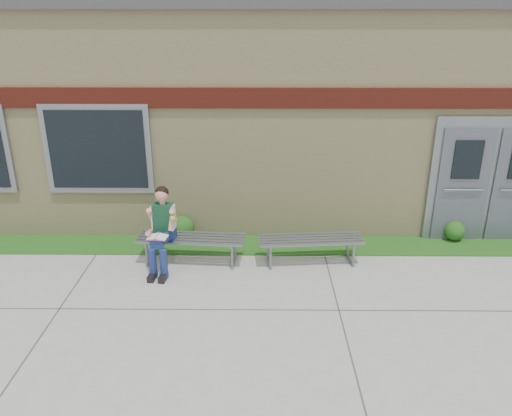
{
  "coord_description": "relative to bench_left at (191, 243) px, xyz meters",
  "views": [
    {
      "loc": [
        -0.13,
        -5.58,
        3.96
      ],
      "look_at": [
        -0.19,
        1.7,
        1.09
      ],
      "focal_mm": 35.0,
      "sensor_mm": 36.0,
      "label": 1
    }
  ],
  "objects": [
    {
      "name": "ground",
      "position": [
        1.28,
        -1.96,
        -0.36
      ],
      "size": [
        80.0,
        80.0,
        0.0
      ],
      "primitive_type": "plane",
      "color": "#9E9E99",
      "rests_on": "ground"
    },
    {
      "name": "grass_strip",
      "position": [
        1.28,
        0.64,
        -0.35
      ],
      "size": [
        16.0,
        0.8,
        0.02
      ],
      "primitive_type": "cube",
      "color": "#165319",
      "rests_on": "ground"
    },
    {
      "name": "school_building",
      "position": [
        1.28,
        4.02,
        1.75
      ],
      "size": [
        16.2,
        6.22,
        4.2
      ],
      "color": "beige",
      "rests_on": "ground"
    },
    {
      "name": "bench_left",
      "position": [
        0.0,
        0.0,
        0.0
      ],
      "size": [
        1.81,
        0.63,
        0.46
      ],
      "rotation": [
        0.0,
        0.0,
        -0.07
      ],
      "color": "slate",
      "rests_on": "ground"
    },
    {
      "name": "bench_right",
      "position": [
        2.0,
        0.0,
        -0.01
      ],
      "size": [
        1.76,
        0.62,
        0.45
      ],
      "rotation": [
        0.0,
        0.0,
        0.08
      ],
      "color": "slate",
      "rests_on": "ground"
    },
    {
      "name": "girl",
      "position": [
        -0.43,
        -0.21,
        0.36
      ],
      "size": [
        0.49,
        0.85,
        1.38
      ],
      "rotation": [
        0.0,
        0.0,
        -0.12
      ],
      "color": "navy",
      "rests_on": "ground"
    },
    {
      "name": "shrub_mid",
      "position": [
        -0.29,
        0.89,
        -0.11
      ],
      "size": [
        0.45,
        0.45,
        0.45
      ],
      "primitive_type": "sphere",
      "color": "#165319",
      "rests_on": "grass_strip"
    },
    {
      "name": "shrub_east",
      "position": [
        4.74,
        0.89,
        -0.15
      ],
      "size": [
        0.37,
        0.37,
        0.37
      ],
      "primitive_type": "sphere",
      "color": "#165319",
      "rests_on": "grass_strip"
    }
  ]
}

